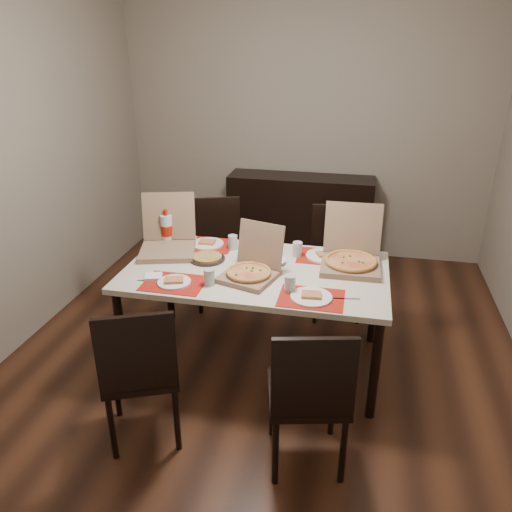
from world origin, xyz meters
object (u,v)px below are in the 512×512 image
pizza_box_center (251,269)px  chair_near_left (140,370)px  dining_table (256,278)px  chair_far_right (336,256)px  chair_near_right (309,393)px  soda_bottle (167,229)px  chair_far_left (218,247)px  sideboard (300,218)px  dip_bowl (278,262)px

pizza_box_center → chair_near_left: bearing=-119.5°
dining_table → chair_far_right: chair_far_right is taller
chair_near_right → chair_near_left: bearing=179.9°
chair_near_right → soda_bottle: bearing=135.3°
chair_near_left → chair_far_right: (0.97, 1.83, 0.00)m
pizza_box_center → soda_bottle: (-0.76, 0.43, 0.06)m
dining_table → chair_near_left: bearing=-116.5°
chair_far_left → dining_table: bearing=-58.5°
chair_near_right → chair_far_left: size_ratio=1.00×
chair_far_left → pizza_box_center: pizza_box_center is taller
dining_table → chair_far_left: chair_far_left is taller
soda_bottle → chair_far_left: bearing=67.4°
sideboard → soda_bottle: soda_bottle is taller
sideboard → dining_table: size_ratio=0.83×
dining_table → soda_bottle: soda_bottle is taller
dining_table → chair_far_right: (0.51, 0.90, -0.17)m
dip_bowl → chair_far_right: bearing=64.0°
chair_near_right → dip_bowl: bearing=108.7°
chair_far_left → dip_bowl: chair_far_left is taller
sideboard → dining_table: 1.98m
sideboard → chair_far_right: size_ratio=1.61×
sideboard → chair_near_left: bearing=-100.1°
chair_near_left → chair_far_right: bearing=62.1°
pizza_box_center → dip_bowl: size_ratio=3.72×
chair_near_right → chair_far_right: 1.83m
chair_near_left → chair_far_left: 1.81m
dining_table → dip_bowl: dip_bowl is taller
sideboard → chair_far_left: 1.24m
chair_near_left → chair_near_right: same height
dip_bowl → soda_bottle: bearing=168.4°
sideboard → chair_near_left: 2.95m
sideboard → chair_far_left: chair_far_left is taller
chair_far_left → dip_bowl: 1.03m
dining_table → chair_near_left: (-0.46, -0.93, -0.17)m
chair_near_left → dip_bowl: size_ratio=7.68×
chair_near_left → soda_bottle: 1.33m
dining_table → dip_bowl: bearing=44.3°
pizza_box_center → chair_near_right: bearing=-58.6°
sideboard → dip_bowl: 1.87m
pizza_box_center → dip_bowl: pizza_box_center is taller
chair_near_left → chair_near_right: bearing=-0.1°
chair_far_right → soda_bottle: size_ratio=3.37×
dip_bowl → chair_near_right: bearing=-71.3°
dip_bowl → chair_near_left: bearing=-119.3°
chair_far_left → soda_bottle: 0.71m
soda_bottle → chair_far_right: bearing=24.7°
chair_far_right → soda_bottle: bearing=-155.3°
chair_near_right → sideboard: bearing=98.6°
dip_bowl → soda_bottle: (-0.90, 0.19, 0.10)m
sideboard → soda_bottle: (-0.82, -1.66, 0.42)m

